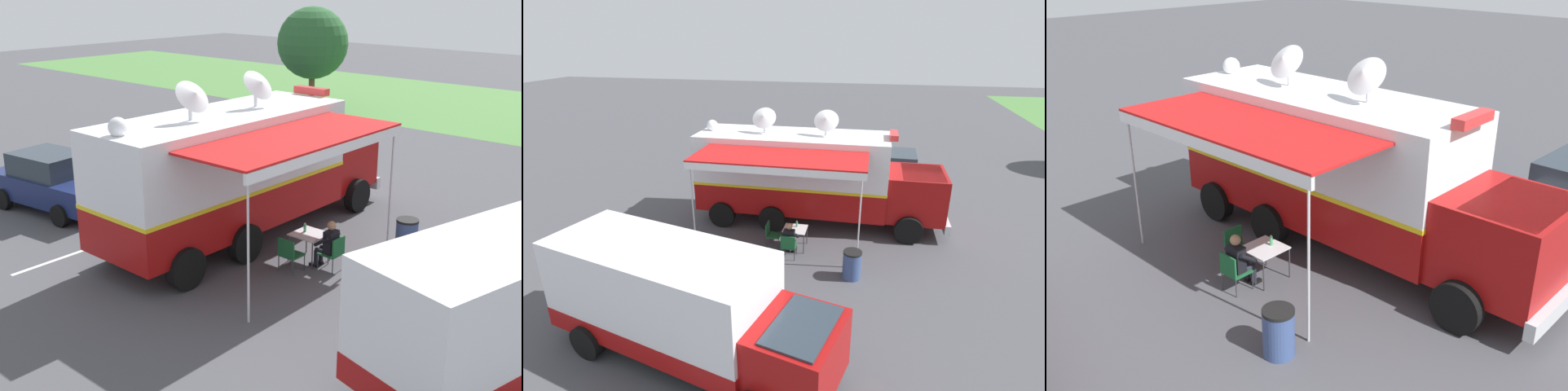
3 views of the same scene
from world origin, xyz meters
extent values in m
plane|color=#47474C|center=(0.00, 0.00, 0.00)|extent=(100.00, 100.00, 0.00)
cube|color=silver|center=(-2.37, -2.44, 0.00)|extent=(0.18, 4.80, 0.01)
cube|color=#9E0F0F|center=(0.00, 0.00, 1.15)|extent=(2.59, 7.23, 1.10)
cube|color=white|center=(0.00, 0.00, 2.55)|extent=(2.59, 7.23, 1.70)
cube|color=yellow|center=(0.00, 0.00, 1.70)|extent=(2.61, 7.25, 0.10)
cube|color=#9E0F0F|center=(-0.06, 4.65, 1.45)|extent=(2.33, 2.13, 1.70)
cube|color=#28333D|center=(-0.06, 4.85, 1.95)|extent=(2.17, 1.50, 0.70)
cube|color=silver|center=(-0.07, 5.78, 0.55)|extent=(2.38, 0.23, 0.36)
cylinder|color=black|center=(-1.31, 4.43, 0.50)|extent=(0.31, 1.00, 1.00)
cylinder|color=black|center=(1.19, 4.47, 0.50)|extent=(0.31, 1.00, 1.00)
cylinder|color=black|center=(-1.24, -0.56, 0.50)|extent=(0.31, 1.00, 1.00)
cylinder|color=black|center=(1.26, -0.52, 0.50)|extent=(0.31, 1.00, 1.00)
cylinder|color=black|center=(-1.22, -2.54, 0.50)|extent=(0.31, 1.00, 1.00)
cylinder|color=black|center=(1.28, -2.50, 0.50)|extent=(0.31, 1.00, 1.00)
cube|color=white|center=(0.00, 0.00, 3.45)|extent=(2.59, 7.23, 0.10)
cube|color=red|center=(-0.05, 3.70, 3.62)|extent=(1.10, 0.29, 0.20)
cylinder|color=silver|center=(0.01, -1.08, 3.73)|extent=(0.10, 0.10, 0.45)
cone|color=silver|center=(0.16, -1.08, 4.13)|extent=(0.73, 0.91, 0.81)
cylinder|color=silver|center=(-0.02, 1.26, 3.73)|extent=(0.10, 0.10, 0.45)
cone|color=silver|center=(0.13, 1.26, 4.13)|extent=(0.73, 0.91, 0.81)
sphere|color=white|center=(0.04, -3.20, 3.68)|extent=(0.44, 0.44, 0.44)
cube|color=red|center=(2.35, 0.03, 3.25)|extent=(2.27, 5.79, 0.06)
cube|color=white|center=(3.41, 0.04, 3.11)|extent=(0.15, 5.76, 0.24)
cylinder|color=silver|center=(3.32, 2.77, 1.63)|extent=(0.05, 0.05, 3.25)
cylinder|color=silver|center=(3.38, -2.69, 1.63)|extent=(0.05, 0.05, 3.25)
cube|color=silver|center=(2.40, 0.58, 0.71)|extent=(0.81, 0.81, 0.03)
cylinder|color=#333338|center=(2.03, 0.95, 0.35)|extent=(0.03, 0.03, 0.70)
cylinder|color=#333338|center=(2.77, 0.96, 0.35)|extent=(0.03, 0.03, 0.70)
cylinder|color=#333338|center=(2.03, 0.21, 0.35)|extent=(0.03, 0.03, 0.70)
cylinder|color=#333338|center=(2.77, 0.22, 0.35)|extent=(0.03, 0.03, 0.70)
cylinder|color=#3F9959|center=(2.23, 0.61, 0.83)|extent=(0.07, 0.07, 0.20)
cylinder|color=white|center=(2.23, 0.61, 0.94)|extent=(0.04, 0.04, 0.02)
cube|color=#19562D|center=(3.10, 0.52, 0.42)|extent=(0.49, 0.49, 0.04)
cube|color=#19562D|center=(3.32, 0.53, 0.65)|extent=(0.05, 0.48, 0.44)
cylinder|color=#333338|center=(2.88, 0.30, 0.21)|extent=(0.02, 0.02, 0.42)
cylinder|color=#333338|center=(2.88, 0.74, 0.21)|extent=(0.02, 0.02, 0.42)
cylinder|color=#333338|center=(3.32, 0.31, 0.21)|extent=(0.02, 0.02, 0.42)
cylinder|color=#333338|center=(3.32, 0.75, 0.21)|extent=(0.02, 0.02, 0.42)
cube|color=#19562D|center=(2.45, -0.17, 0.42)|extent=(0.49, 0.49, 0.04)
cube|color=#19562D|center=(2.45, -0.39, 0.65)|extent=(0.48, 0.05, 0.44)
cylinder|color=#333338|center=(2.23, 0.05, 0.21)|extent=(0.02, 0.02, 0.42)
cylinder|color=#333338|center=(2.67, 0.06, 0.21)|extent=(0.02, 0.02, 0.42)
cylinder|color=#333338|center=(2.23, -0.39, 0.21)|extent=(0.02, 0.02, 0.42)
cylinder|color=#333338|center=(2.67, -0.38, 0.21)|extent=(0.02, 0.02, 0.42)
cube|color=black|center=(3.10, 0.52, 0.72)|extent=(0.24, 0.36, 0.56)
sphere|color=#A37556|center=(3.10, 0.52, 1.14)|extent=(0.22, 0.22, 0.22)
cylinder|color=black|center=(2.98, 0.29, 0.76)|extent=(0.43, 0.10, 0.34)
cylinder|color=black|center=(2.98, 0.75, 0.76)|extent=(0.43, 0.10, 0.34)
cylinder|color=black|center=(2.92, 0.42, 0.44)|extent=(0.38, 0.13, 0.13)
cylinder|color=black|center=(2.74, 0.42, 0.21)|extent=(0.11, 0.11, 0.42)
cube|color=black|center=(2.68, 0.42, 0.04)|extent=(0.24, 0.10, 0.07)
cylinder|color=black|center=(2.92, 0.62, 0.44)|extent=(0.38, 0.13, 0.13)
cylinder|color=black|center=(2.74, 0.62, 0.21)|extent=(0.11, 0.11, 0.42)
cube|color=black|center=(2.68, 0.62, 0.04)|extent=(0.24, 0.10, 0.07)
cylinder|color=#384C7F|center=(3.93, 2.66, 0.42)|extent=(0.56, 0.56, 0.85)
cylinder|color=black|center=(3.93, 2.66, 0.88)|extent=(0.57, 0.57, 0.06)
cube|color=navy|center=(-5.75, -1.53, 0.70)|extent=(4.40, 2.33, 0.76)
cube|color=#28333D|center=(-5.90, -1.55, 1.42)|extent=(2.29, 1.86, 0.68)
cylinder|color=black|center=(-4.58, -0.46, 0.32)|extent=(0.66, 0.30, 0.64)
cylinder|color=black|center=(-4.34, -2.25, 0.32)|extent=(0.66, 0.30, 0.64)
cylinder|color=black|center=(-7.16, -0.80, 0.32)|extent=(0.66, 0.30, 0.64)
cylinder|color=black|center=(-6.92, -2.59, 0.32)|extent=(0.66, 0.30, 0.64)
cylinder|color=black|center=(-3.24, 3.30, 0.32)|extent=(0.64, 0.23, 0.64)
cylinder|color=black|center=(-5.84, 3.33, 0.32)|extent=(0.64, 0.23, 0.64)
camera|label=1|loc=(11.60, -11.45, 6.73)|focal=45.26mm
camera|label=2|loc=(15.16, 3.03, 7.04)|focal=28.66mm
camera|label=3|loc=(9.54, 8.84, 6.57)|focal=40.58mm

